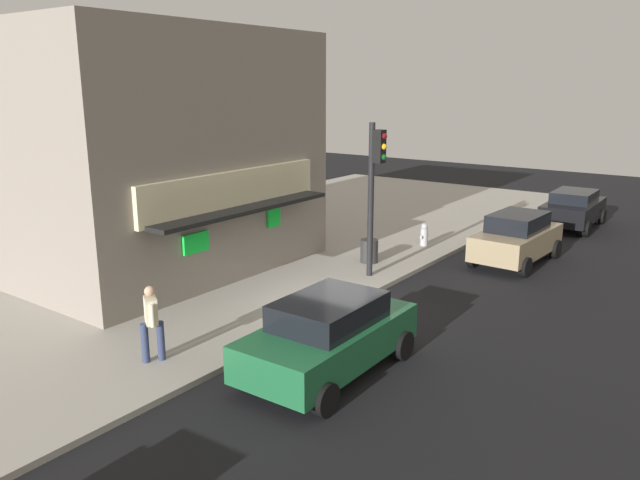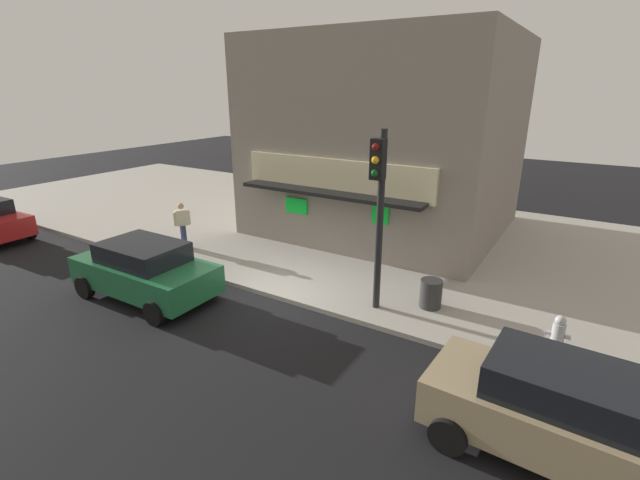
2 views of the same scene
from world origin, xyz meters
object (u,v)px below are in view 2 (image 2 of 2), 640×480
at_px(fire_hydrant, 558,333).
at_px(parked_car_tan, 557,412).
at_px(pedestrian, 182,223).
at_px(trash_can, 431,294).
at_px(traffic_light, 379,199).
at_px(parked_car_green, 145,270).

height_order(fire_hydrant, parked_car_tan, parked_car_tan).
bearing_deg(pedestrian, trash_can, 1.75).
xyz_separation_m(fire_hydrant, trash_can, (-3.04, 0.44, -0.01)).
xyz_separation_m(trash_can, parked_car_tan, (3.27, -3.73, 0.34)).
relative_size(trash_can, parked_car_tan, 0.19).
distance_m(fire_hydrant, trash_can, 3.08).
xyz_separation_m(traffic_light, trash_can, (1.21, 0.88, -2.59)).
xyz_separation_m(fire_hydrant, parked_car_green, (-10.12, -2.97, 0.31)).
relative_size(traffic_light, fire_hydrant, 5.67).
relative_size(traffic_light, pedestrian, 2.78).
distance_m(traffic_light, parked_car_green, 6.78).
bearing_deg(pedestrian, traffic_light, -4.38).
xyz_separation_m(parked_car_green, parked_car_tan, (10.35, -0.32, 0.02)).
bearing_deg(fire_hydrant, pedestrian, 179.21).
distance_m(pedestrian, parked_car_green, 3.71).
xyz_separation_m(trash_can, pedestrian, (-9.05, -0.28, 0.53)).
distance_m(trash_can, pedestrian, 9.07).
height_order(fire_hydrant, pedestrian, pedestrian).
bearing_deg(parked_car_tan, pedestrian, 164.36).
distance_m(traffic_light, trash_can, 2.99).
bearing_deg(parked_car_green, fire_hydrant, 16.33).
relative_size(trash_can, parked_car_green, 0.18).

